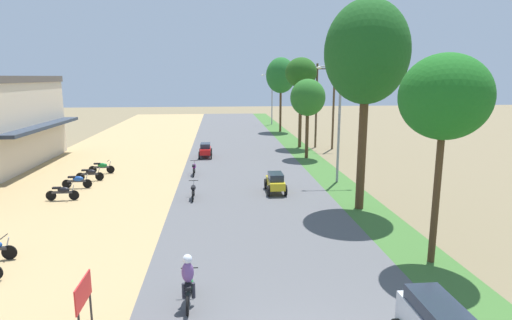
{
  "coord_description": "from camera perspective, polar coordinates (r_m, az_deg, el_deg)",
  "views": [
    {
      "loc": [
        -1.89,
        -8.28,
        6.85
      ],
      "look_at": [
        0.56,
        19.03,
        1.4
      ],
      "focal_mm": 29.55,
      "sensor_mm": 36.0,
      "label": 1
    }
  ],
  "objects": [
    {
      "name": "utility_pole_near",
      "position": [
        41.42,
        8.17,
        7.49
      ],
      "size": [
        1.8,
        0.2,
        8.07
      ],
      "color": "brown",
      "rests_on": "ground"
    },
    {
      "name": "median_tree_second",
      "position": [
        21.91,
        14.75,
        13.78
      ],
      "size": [
        4.15,
        4.15,
        10.5
      ],
      "color": "#4C351E",
      "rests_on": "median_strip"
    },
    {
      "name": "motorbike_ahead_fourth",
      "position": [
        29.76,
        -8.39,
        -1.05
      ],
      "size": [
        0.54,
        1.8,
        0.94
      ],
      "color": "black",
      "rests_on": "road_strip"
    },
    {
      "name": "car_sedan_yellow",
      "position": [
        24.96,
        2.64,
        -2.94
      ],
      "size": [
        1.1,
        2.26,
        1.19
      ],
      "color": "gold",
      "rests_on": "road_strip"
    },
    {
      "name": "parked_motorbike_fifth",
      "position": [
        29.92,
        -21.54,
        -1.71
      ],
      "size": [
        1.8,
        0.54,
        0.94
      ],
      "color": "black",
      "rests_on": "dirt_shoulder"
    },
    {
      "name": "parked_motorbike_third",
      "position": [
        25.83,
        -24.7,
        -3.92
      ],
      "size": [
        1.8,
        0.54,
        0.94
      ],
      "color": "black",
      "rests_on": "dirt_shoulder"
    },
    {
      "name": "utility_pole_far",
      "position": [
        40.63,
        10.49,
        8.12
      ],
      "size": [
        1.8,
        0.2,
        9.16
      ],
      "color": "brown",
      "rests_on": "ground"
    },
    {
      "name": "median_tree_third",
      "position": [
        35.47,
        7.02,
        8.34
      ],
      "size": [
        2.9,
        2.9,
        6.61
      ],
      "color": "#4C351E",
      "rests_on": "median_strip"
    },
    {
      "name": "median_tree_fifth",
      "position": [
        52.64,
        3.38,
        11.35
      ],
      "size": [
        3.64,
        3.64,
        9.09
      ],
      "color": "#4C351E",
      "rests_on": "median_strip"
    },
    {
      "name": "streetlamp_near",
      "position": [
        27.44,
        11.23,
        5.96
      ],
      "size": [
        3.16,
        0.2,
        7.55
      ],
      "color": "gray",
      "rests_on": "median_strip"
    },
    {
      "name": "streetlamp_mid",
      "position": [
        60.73,
        2.18,
        8.78
      ],
      "size": [
        3.16,
        0.2,
        7.2
      ],
      "color": "gray",
      "rests_on": "median_strip"
    },
    {
      "name": "parked_motorbike_sixth",
      "position": [
        31.85,
        -20.15,
        -0.86
      ],
      "size": [
        1.8,
        0.54,
        0.94
      ],
      "color": "black",
      "rests_on": "dirt_shoulder"
    },
    {
      "name": "motorbike_ahead_third",
      "position": [
        24.04,
        -8.49,
        -4.02
      ],
      "size": [
        0.54,
        1.8,
        0.94
      ],
      "color": "black",
      "rests_on": "road_strip"
    },
    {
      "name": "median_tree_nearest",
      "position": [
        16.1,
        24.19,
        7.67
      ],
      "size": [
        3.13,
        3.13,
        7.6
      ],
      "color": "#4C351E",
      "rests_on": "median_strip"
    },
    {
      "name": "motorbike_ahead_second",
      "position": [
        13.23,
        -9.14,
        -15.86
      ],
      "size": [
        0.54,
        1.8,
        1.66
      ],
      "color": "black",
      "rests_on": "road_strip"
    },
    {
      "name": "street_signboard",
      "position": [
        12.67,
        -22.32,
        -16.61
      ],
      "size": [
        0.06,
        1.3,
        1.5
      ],
      "color": "#262628",
      "rests_on": "dirt_shoulder"
    },
    {
      "name": "parked_motorbike_fourth",
      "position": [
        28.21,
        -23.04,
        -2.57
      ],
      "size": [
        1.8,
        0.54,
        0.94
      ],
      "color": "black",
      "rests_on": "dirt_shoulder"
    },
    {
      "name": "median_tree_fourth",
      "position": [
        40.9,
        6.12,
        11.56
      ],
      "size": [
        3.0,
        3.0,
        8.57
      ],
      "color": "#4C351E",
      "rests_on": "median_strip"
    },
    {
      "name": "car_sedan_red",
      "position": [
        36.08,
        -6.87,
        1.41
      ],
      "size": [
        1.1,
        2.26,
        1.19
      ],
      "color": "red",
      "rests_on": "road_strip"
    }
  ]
}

